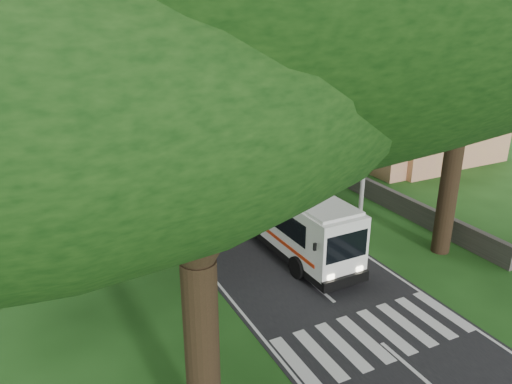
% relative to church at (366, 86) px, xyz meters
% --- Properties ---
extents(ground, '(140.00, 140.00, 0.00)m').
position_rel_church_xyz_m(ground, '(-17.86, -21.55, -4.91)').
color(ground, '#184012').
rests_on(ground, ground).
extents(road, '(8.00, 120.00, 0.04)m').
position_rel_church_xyz_m(road, '(-17.86, 3.45, -4.90)').
color(road, black).
rests_on(road, ground).
extents(crosswalk, '(8.00, 3.00, 0.01)m').
position_rel_church_xyz_m(crosswalk, '(-17.86, -23.55, -4.91)').
color(crosswalk, silver).
rests_on(crosswalk, ground).
extents(property_wall, '(0.35, 50.00, 1.20)m').
position_rel_church_xyz_m(property_wall, '(-8.86, 2.45, -4.31)').
color(property_wall, '#383533').
rests_on(property_wall, ground).
extents(church, '(14.00, 24.00, 11.60)m').
position_rel_church_xyz_m(church, '(0.00, 0.00, 0.00)').
color(church, '#E9A971').
rests_on(church, ground).
extents(pole_near, '(1.60, 0.24, 8.00)m').
position_rel_church_xyz_m(pole_near, '(-12.36, -15.55, -0.73)').
color(pole_near, gray).
rests_on(pole_near, ground).
extents(pole_mid, '(1.60, 0.24, 8.00)m').
position_rel_church_xyz_m(pole_mid, '(-12.36, 4.45, -0.73)').
color(pole_mid, gray).
rests_on(pole_mid, ground).
extents(pole_far, '(1.60, 0.24, 8.00)m').
position_rel_church_xyz_m(pole_far, '(-12.36, 24.45, -0.73)').
color(pole_far, gray).
rests_on(pole_far, ground).
extents(tree_r_mida, '(14.77, 14.77, 14.98)m').
position_rel_church_xyz_m(tree_r_mida, '(-9.86, -1.55, 6.82)').
color(tree_r_mida, black).
rests_on(tree_r_mida, ground).
extents(coach_bus, '(2.88, 11.58, 3.40)m').
position_rel_church_xyz_m(coach_bus, '(-17.06, -14.65, -3.08)').
color(coach_bus, white).
rests_on(coach_bus, ground).
extents(distant_car_a, '(2.30, 4.35, 1.41)m').
position_rel_church_xyz_m(distant_car_a, '(-20.86, 12.63, -4.17)').
color(distant_car_a, '#9F9FA4').
rests_on(distant_car_a, road).
extents(distant_car_b, '(2.26, 4.16, 1.30)m').
position_rel_church_xyz_m(distant_car_b, '(-18.94, 27.05, -4.23)').
color(distant_car_b, navy).
rests_on(distant_car_b, road).
extents(pedestrian, '(0.58, 0.71, 1.70)m').
position_rel_church_xyz_m(pedestrian, '(-23.13, -9.80, -4.06)').
color(pedestrian, black).
rests_on(pedestrian, ground).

